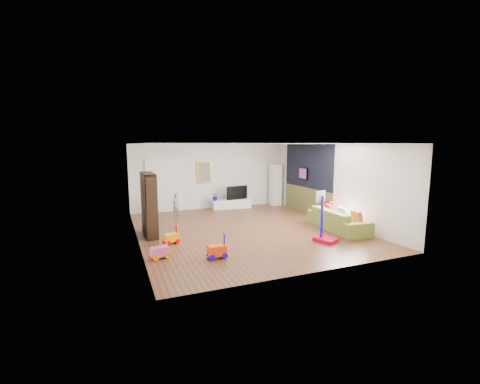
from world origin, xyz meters
name	(u,v)px	position (x,y,z in m)	size (l,w,h in m)	color
floor	(245,229)	(0.00, 0.00, 0.00)	(6.50, 7.50, 0.00)	brown
ceiling	(245,144)	(0.00, 0.00, 2.70)	(6.50, 7.50, 0.00)	white
wall_back	(210,176)	(0.00, 3.75, 1.35)	(6.50, 0.00, 2.70)	silver
wall_front	(316,210)	(0.00, -3.75, 1.35)	(6.50, 0.00, 2.70)	silver
wall_left	(136,193)	(-3.25, 0.00, 1.35)	(0.00, 7.50, 2.70)	silver
wall_right	(330,183)	(3.25, 0.00, 1.35)	(0.00, 7.50, 2.70)	silver
navy_accent	(308,166)	(3.23, 1.40, 1.85)	(0.01, 3.20, 1.70)	black
olive_wainscot	(307,200)	(3.23, 1.40, 0.50)	(0.01, 3.20, 1.00)	brown
doorway	(165,186)	(-1.90, 3.71, 1.05)	(1.45, 0.06, 2.10)	white
painting_back	(205,172)	(-0.25, 3.71, 1.55)	(0.62, 0.06, 0.92)	gold
artwork_right	(303,173)	(3.17, 1.60, 1.55)	(0.04, 0.56, 0.46)	#7F3F8C
media_console	(232,204)	(0.81, 3.35, 0.19)	(1.64, 0.41, 0.38)	white
tall_cabinet	(275,185)	(2.89, 3.34, 0.90)	(0.42, 0.42, 1.81)	white
bookshelf	(149,204)	(-2.87, 0.48, 0.93)	(0.33, 1.27, 1.86)	black
sofa	(338,220)	(2.68, -1.17, 0.33)	(2.28, 0.89, 0.66)	olive
basketball_hoop	(327,217)	(1.59, -2.05, 0.71)	(0.49, 0.59, 1.42)	#B20022
ride_on_yellow	(171,234)	(-2.44, -0.61, 0.26)	(0.39, 0.24, 0.52)	orange
ride_on_orange	(217,246)	(-1.62, -2.15, 0.29)	(0.44, 0.27, 0.58)	#FE420F
ride_on_pink	(160,248)	(-2.88, -1.67, 0.27)	(0.40, 0.25, 0.53)	#D34F8A
child	(176,205)	(-1.67, 2.72, 0.44)	(0.32, 0.21, 0.88)	gray
tv	(236,192)	(1.01, 3.38, 0.67)	(0.99, 0.13, 0.57)	black
vase_plant	(215,196)	(0.09, 3.34, 0.58)	(0.35, 0.30, 0.39)	navy
pillow_left	(357,217)	(2.87, -1.79, 0.52)	(0.11, 0.41, 0.41)	#B84C23
pillow_center	(343,213)	(2.91, -1.13, 0.52)	(0.10, 0.36, 0.36)	silver
pillow_right	(329,209)	(2.86, -0.51, 0.52)	(0.10, 0.37, 0.37)	red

